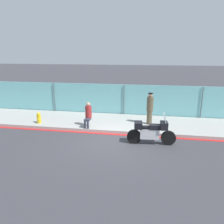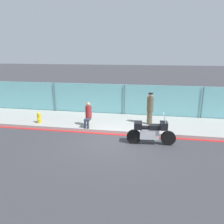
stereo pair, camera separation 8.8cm
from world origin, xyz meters
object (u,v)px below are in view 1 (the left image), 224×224
motorcycle (151,132)px  fire_hydrant (39,118)px  officer_standing (150,108)px  person_seated_on_curb (88,113)px

motorcycle → fire_hydrant: size_ratio=3.55×
motorcycle → officer_standing: (-0.08, 2.44, 0.48)m
person_seated_on_curb → fire_hydrant: person_seated_on_curb is taller
motorcycle → fire_hydrant: (-6.38, 1.56, -0.14)m
motorcycle → officer_standing: officer_standing is taller
officer_standing → person_seated_on_curb: (-3.32, -0.96, -0.18)m
motorcycle → person_seated_on_curb: size_ratio=1.67×
motorcycle → fire_hydrant: 6.56m
officer_standing → motorcycle: bearing=-88.2°
motorcycle → fire_hydrant: motorcycle is taller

